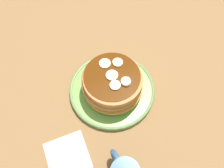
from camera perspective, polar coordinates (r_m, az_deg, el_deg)
The scene contains 9 objects.
ground_plane at distance 76.06cm, azimuth 0.00°, elevation -2.20°, with size 140.00×140.00×3.00cm, color olive.
plate at distance 73.95cm, azimuth 0.00°, elevation -1.36°, with size 26.18×26.18×1.63cm.
pancake_stack at distance 70.04cm, azimuth -0.01°, elevation 0.19°, with size 18.43×18.11×7.77cm.
banana_slice_0 at distance 66.51cm, azimuth -0.12°, elevation 1.91°, with size 3.43×3.43×0.79cm.
banana_slice_1 at distance 69.00cm, azimuth 1.36°, elevation 5.11°, with size 2.97×2.97×0.73cm.
banana_slice_2 at distance 68.89cm, azimuth -1.54°, elevation 4.94°, with size 3.33×3.33×0.69cm.
banana_slice_3 at distance 65.54cm, azimuth 3.31°, elevation 0.55°, with size 2.76×2.76×1.06cm.
banana_slice_4 at distance 65.05cm, azimuth 0.75°, elevation -0.32°, with size 3.04×3.04×0.77cm.
napkin at distance 68.82cm, azimuth -10.54°, elevation -16.34°, with size 11.00×11.00×0.30cm, color white.
Camera 1 is at (-30.83, 15.56, 66.27)cm, focal length 38.49 mm.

